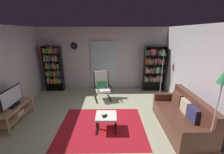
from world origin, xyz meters
The scene contains 17 objects.
ground_plane centered at (0.00, 0.00, 0.00)m, with size 7.02×7.02×0.00m, color #A9AA8B.
wall_back centered at (0.00, 2.90, 1.30)m, with size 5.60×0.06×2.60m, color silver.
wall_right centered at (2.70, 0.00, 1.30)m, with size 0.06×6.00×2.60m, color silver.
glass_door_panel centered at (0.03, 2.83, 1.05)m, with size 1.10×0.01×2.00m, color silver.
area_rug centered at (0.07, 0.01, 0.00)m, with size 2.22×1.81×0.01m, color #A71722.
tv_stand centered at (-2.31, 0.25, 0.33)m, with size 0.46×1.24×0.50m.
television centered at (-2.31, 0.25, 0.74)m, with size 0.20×0.84×0.52m.
bookshelf_near_tv centered at (-2.05, 2.62, 1.01)m, with size 0.72×0.30×1.89m.
bookshelf_near_sofa centered at (2.13, 2.61, 1.00)m, with size 0.87×0.30×1.87m.
leather_sofa centered at (2.13, -0.07, 0.32)m, with size 0.81×1.89×0.88m.
lounge_armchair centered at (-0.01, 1.78, 0.53)m, with size 0.69×0.76×1.02m.
ottoman centered at (0.19, -0.08, 0.33)m, with size 0.52×0.48×0.40m.
tv_remote centered at (0.12, -0.15, 0.41)m, with size 0.04×0.14×0.02m, color black.
cell_phone centered at (0.18, -0.13, 0.41)m, with size 0.07×0.14×0.01m, color black.
floor_lamp_by_sofa centered at (2.22, -0.99, 1.51)m, with size 0.22×0.22×1.83m.
floor_lamp_by_shelf centered at (2.31, 2.12, 1.42)m, with size 0.22×0.22×1.79m.
wall_clock centered at (-1.18, 2.82, 1.85)m, with size 0.29×0.03×0.29m.
Camera 1 is at (0.29, -3.31, 2.41)m, focal length 23.45 mm.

